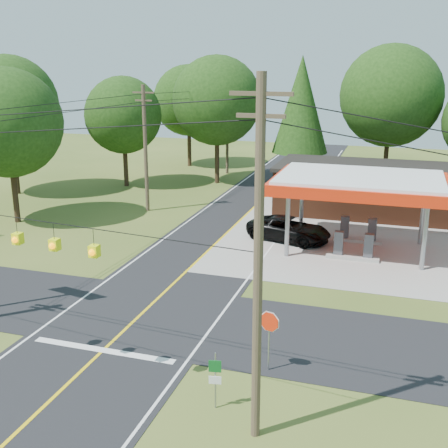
% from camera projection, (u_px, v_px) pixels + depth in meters
% --- Properties ---
extents(ground, '(120.00, 120.00, 0.00)m').
position_uv_depth(ground, '(140.00, 315.00, 26.95)').
color(ground, '#3E541D').
rests_on(ground, ground).
extents(main_highway, '(8.00, 120.00, 0.02)m').
position_uv_depth(main_highway, '(140.00, 315.00, 26.95)').
color(main_highway, black).
rests_on(main_highway, ground).
extents(cross_road, '(70.00, 7.00, 0.02)m').
position_uv_depth(cross_road, '(140.00, 315.00, 26.95)').
color(cross_road, black).
rests_on(cross_road, ground).
extents(lane_center_yellow, '(0.15, 110.00, 0.00)m').
position_uv_depth(lane_center_yellow, '(140.00, 315.00, 26.94)').
color(lane_center_yellow, yellow).
rests_on(lane_center_yellow, main_highway).
extents(gas_canopy, '(10.60, 7.40, 4.88)m').
position_uv_depth(gas_canopy, '(360.00, 185.00, 35.04)').
color(gas_canopy, gray).
rests_on(gas_canopy, ground).
extents(convenience_store, '(16.40, 7.55, 3.80)m').
position_uv_depth(convenience_store, '(380.00, 189.00, 44.55)').
color(convenience_store, '#4F2816').
rests_on(convenience_store, ground).
extents(utility_pole_near_right, '(1.80, 0.30, 11.50)m').
position_uv_depth(utility_pole_near_right, '(258.00, 263.00, 16.70)').
color(utility_pole_near_right, '#473828').
rests_on(utility_pole_near_right, ground).
extents(utility_pole_far_left, '(1.80, 0.30, 10.00)m').
position_uv_depth(utility_pole_far_left, '(145.00, 147.00, 44.28)').
color(utility_pole_far_left, '#473828').
rests_on(utility_pole_far_left, ground).
extents(utility_pole_north, '(0.30, 0.30, 9.50)m').
position_uv_depth(utility_pole_north, '(227.00, 129.00, 59.53)').
color(utility_pole_north, '#473828').
rests_on(utility_pole_north, ground).
extents(overhead_beacons, '(17.04, 2.04, 1.03)m').
position_uv_depth(overhead_beacons, '(34.00, 223.00, 20.01)').
color(overhead_beacons, black).
rests_on(overhead_beacons, ground).
extents(treeline_backdrop, '(70.27, 51.59, 13.30)m').
position_uv_depth(treeline_backdrop, '(272.00, 114.00, 46.58)').
color(treeline_backdrop, '#332316').
rests_on(treeline_backdrop, ground).
extents(suv_car, '(6.98, 6.98, 1.58)m').
position_uv_depth(suv_car, '(289.00, 229.00, 37.96)').
color(suv_car, black).
rests_on(suv_car, ground).
extents(octagonal_stop_sign, '(0.86, 0.26, 2.55)m').
position_uv_depth(octagonal_stop_sign, '(269.00, 326.00, 21.63)').
color(octagonal_stop_sign, gray).
rests_on(octagonal_stop_sign, ground).
extents(route_sign_post, '(0.44, 0.13, 2.16)m').
position_uv_depth(route_sign_post, '(215.00, 376.00, 19.40)').
color(route_sign_post, gray).
rests_on(route_sign_post, ground).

